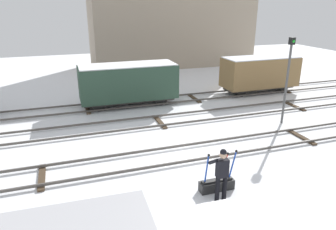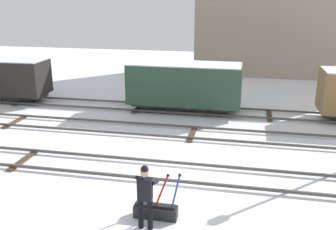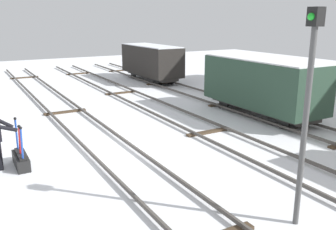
{
  "view_description": "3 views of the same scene",
  "coord_description": "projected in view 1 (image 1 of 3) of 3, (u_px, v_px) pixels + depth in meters",
  "views": [
    {
      "loc": [
        -4.71,
        -11.27,
        6.2
      ],
      "look_at": [
        -0.36,
        1.62,
        1.32
      ],
      "focal_mm": 33.89,
      "sensor_mm": 36.0,
      "label": 1
    },
    {
      "loc": [
        2.21,
        -12.1,
        6.06
      ],
      "look_at": [
        -0.72,
        2.16,
        1.48
      ],
      "focal_mm": 41.32,
      "sensor_mm": 36.0,
      "label": 2
    },
    {
      "loc": [
        11.08,
        -4.0,
        4.34
      ],
      "look_at": [
        0.2,
        2.14,
        1.02
      ],
      "focal_mm": 39.31,
      "sensor_mm": 36.0,
      "label": 3
    }
  ],
  "objects": [
    {
      "name": "ground_plane",
      "position": [
        188.0,
        155.0,
        13.56
      ],
      "size": [
        60.0,
        60.0,
        0.0
      ],
      "primitive_type": "plane",
      "color": "white"
    },
    {
      "name": "track_main_line",
      "position": [
        188.0,
        153.0,
        13.52
      ],
      "size": [
        44.0,
        1.94,
        0.18
      ],
      "color": "#4C4742",
      "rests_on": "ground_plane"
    },
    {
      "name": "track_siding_near",
      "position": [
        160.0,
        121.0,
        17.15
      ],
      "size": [
        44.0,
        1.94,
        0.18
      ],
      "color": "#4C4742",
      "rests_on": "ground_plane"
    },
    {
      "name": "freight_car_near_switch",
      "position": [
        260.0,
        72.0,
        22.41
      ],
      "size": [
        5.37,
        2.09,
        2.56
      ],
      "rotation": [
        0.0,
        0.0,
        0.01
      ],
      "color": "#2D2B28",
      "rests_on": "ground_plane"
    },
    {
      "name": "rail_worker",
      "position": [
        222.0,
        171.0,
        10.18
      ],
      "size": [
        0.53,
        0.69,
        1.85
      ],
      "rotation": [
        0.0,
        0.0,
        0.0
      ],
      "color": "black",
      "rests_on": "ground_plane"
    },
    {
      "name": "track_siding_far",
      "position": [
        144.0,
        102.0,
        20.3
      ],
      "size": [
        44.0,
        1.94,
        0.18
      ],
      "color": "#4C4742",
      "rests_on": "ground_plane"
    },
    {
      "name": "freight_car_far_end",
      "position": [
        128.0,
        82.0,
        19.55
      ],
      "size": [
        5.93,
        2.18,
        2.61
      ],
      "rotation": [
        0.0,
        0.0,
        -0.01
      ],
      "color": "#2D2B28",
      "rests_on": "ground_plane"
    },
    {
      "name": "signal_post",
      "position": [
        288.0,
        73.0,
        16.23
      ],
      "size": [
        0.24,
        0.32,
        4.53
      ],
      "color": "#4C4C4C",
      "rests_on": "ground_plane"
    },
    {
      "name": "apartment_building",
      "position": [
        172.0,
        12.0,
        31.47
      ],
      "size": [
        16.38,
        5.6,
        10.35
      ],
      "color": "gray",
      "rests_on": "ground_plane"
    },
    {
      "name": "switch_lever_frame",
      "position": [
        217.0,
        184.0,
        10.98
      ],
      "size": [
        1.35,
        0.36,
        1.45
      ],
      "rotation": [
        0.0,
        0.0,
        0.0
      ],
      "color": "black",
      "rests_on": "ground_plane"
    }
  ]
}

